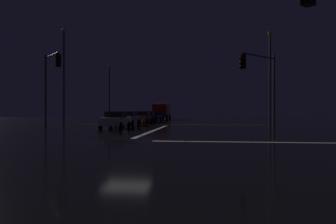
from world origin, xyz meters
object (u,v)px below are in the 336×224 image
Objects in this scene: streetlamp_left_far at (109,89)px; streetlamp_left_near at (64,71)px; traffic_signal_nw at (51,77)px; traffic_signal_ne at (261,77)px; sedan_red at (142,117)px; box_truck at (162,110)px; sedan_white at (116,120)px; sedan_silver at (127,118)px; sedan_blue at (157,116)px; sedan_black at (148,116)px; streetlamp_right_near at (270,72)px.

streetlamp_left_near reaches higher than streetlamp_left_far.
traffic_signal_nw is 1.07× the size of traffic_signal_ne.
box_truck is (0.19, 18.14, 0.91)m from sedan_red.
sedan_red is 0.42× the size of streetlamp_left_near.
sedan_white and sedan_silver have the same top height.
streetlamp_left_near reaches higher than sedan_blue.
sedan_blue is (0.24, 23.83, 0.00)m from sedan_white.
traffic_signal_nw is at bearing -102.05° from sedan_black.
traffic_signal_ne reaches higher than box_truck.
sedan_white is 0.52× the size of box_truck.
sedan_silver is (-0.29, 5.78, 0.00)m from sedan_white.
sedan_white is 12.46m from sedan_red.
sedan_black is 1.00× the size of sedan_blue.
streetlamp_right_near is at bearing -55.36° from sedan_blue.
sedan_red is at bearing -86.98° from sedan_black.
box_truck is (0.56, 24.82, 0.91)m from sedan_silver.
sedan_silver is 18.06m from sedan_blue.
sedan_silver is 0.52× the size of box_truck.
sedan_white is 0.65× the size of traffic_signal_nw.
traffic_signal_ne reaches higher than sedan_silver.
sedan_silver is 12.62m from sedan_black.
sedan_black is 0.46× the size of streetlamp_right_near.
streetlamp_right_near reaches higher than box_truck.
traffic_signal_ne is at bearing -65.45° from sedan_blue.
box_truck is 0.96× the size of streetlamp_left_far.
sedan_white is 0.42× the size of streetlamp_left_near.
sedan_white is 8.77m from streetlamp_left_near.
streetlamp_left_far is (-6.69, -4.70, 4.21)m from sedan_blue.
streetlamp_left_near is (-6.52, -9.33, 5.04)m from sedan_red.
sedan_blue is at bearing 84.97° from sedan_black.
sedan_white is at bearing -90.49° from box_truck.
sedan_red is at bearing -45.65° from streetlamp_left_far.
streetlamp_right_near is (14.78, -15.27, 4.58)m from sedan_black.
sedan_black is at bearing 90.75° from sedan_white.
sedan_blue is (0.53, 18.05, 0.00)m from sedan_silver.
traffic_signal_nw reaches higher than sedan_silver.
traffic_signal_ne is at bearing -59.32° from sedan_black.
streetlamp_left_near is (0.00, -16.00, 0.84)m from streetlamp_left_far.
box_truck is at bearing 89.51° from sedan_white.
sedan_silver is 1.00× the size of sedan_red.
sedan_red and sedan_blue have the same top height.
streetlamp_left_far reaches higher than sedan_silver.
traffic_signal_ne is (12.36, -33.89, 2.55)m from box_truck.
streetlamp_left_far is (-1.64, 22.14, 0.51)m from traffic_signal_nw.
sedan_red is 0.65× the size of traffic_signal_nw.
sedan_red is 10.24m from streetlamp_left_far.
streetlamp_left_near is (-20.99, -0.00, 0.47)m from streetlamp_right_near.
traffic_signal_nw is 22.20m from streetlamp_left_far.
sedan_blue is 27.56m from traffic_signal_nw.
sedan_red is 0.50× the size of streetlamp_left_far.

